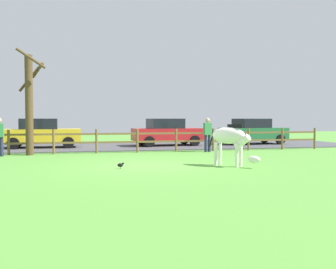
% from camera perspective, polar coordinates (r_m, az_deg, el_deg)
% --- Properties ---
extents(ground_plane, '(60.00, 60.00, 0.00)m').
position_cam_1_polar(ground_plane, '(12.84, -3.29, -4.72)').
color(ground_plane, '#549338').
extents(parking_asphalt, '(28.00, 7.40, 0.05)m').
position_cam_1_polar(parking_asphalt, '(22.02, -7.42, -1.71)').
color(parking_asphalt, '#47474C').
rests_on(parking_asphalt, ground_plane).
extents(paddock_fence, '(21.05, 0.11, 1.12)m').
position_cam_1_polar(paddock_fence, '(17.66, -7.76, -0.71)').
color(paddock_fence, brown).
rests_on(paddock_fence, ground_plane).
extents(bare_tree, '(1.27, 1.46, 4.55)m').
position_cam_1_polar(bare_tree, '(17.45, -20.38, 4.70)').
color(bare_tree, '#513A23').
rests_on(bare_tree, ground_plane).
extents(zebra, '(1.36, 1.63, 1.41)m').
position_cam_1_polar(zebra, '(12.71, 9.52, -0.63)').
color(zebra, white).
rests_on(zebra, ground_plane).
extents(crow_on_grass, '(0.22, 0.10, 0.20)m').
position_cam_1_polar(crow_on_grass, '(12.01, -7.24, -4.62)').
color(crow_on_grass, black).
rests_on(crow_on_grass, ground_plane).
extents(parked_car_green, '(4.16, 2.24, 1.56)m').
position_cam_1_polar(parked_car_green, '(23.54, 12.84, 0.50)').
color(parked_car_green, '#236B38').
rests_on(parked_car_green, parking_asphalt).
extents(parked_car_yellow, '(4.05, 1.98, 1.56)m').
position_cam_1_polar(parked_car_yellow, '(21.19, -18.73, 0.24)').
color(parked_car_yellow, yellow).
rests_on(parked_car_yellow, parking_asphalt).
extents(parked_car_red, '(4.15, 2.19, 1.56)m').
position_cam_1_polar(parked_car_red, '(21.66, -0.14, 0.41)').
color(parked_car_red, red).
rests_on(parked_car_red, parking_asphalt).
extents(visitor_left_of_tree, '(0.37, 0.24, 1.64)m').
position_cam_1_polar(visitor_left_of_tree, '(18.12, 6.06, 0.21)').
color(visitor_left_of_tree, '#232847').
rests_on(visitor_left_of_tree, ground_plane).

